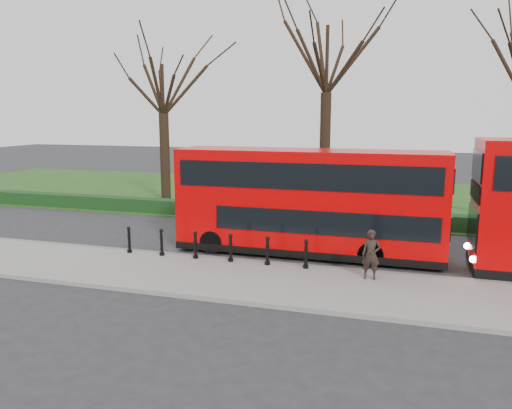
% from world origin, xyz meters
% --- Properties ---
extents(ground, '(120.00, 120.00, 0.00)m').
position_xyz_m(ground, '(0.00, 0.00, 0.00)').
color(ground, '#28282B').
rests_on(ground, ground).
extents(pavement, '(60.00, 4.00, 0.15)m').
position_xyz_m(pavement, '(0.00, -3.00, 0.07)').
color(pavement, gray).
rests_on(pavement, ground).
extents(kerb, '(60.00, 0.25, 0.16)m').
position_xyz_m(kerb, '(0.00, -1.00, 0.07)').
color(kerb, slate).
rests_on(kerb, ground).
extents(grass_verge, '(60.00, 18.00, 0.06)m').
position_xyz_m(grass_verge, '(0.00, 15.00, 0.03)').
color(grass_verge, '#224517').
rests_on(grass_verge, ground).
extents(hedge, '(60.00, 0.90, 0.80)m').
position_xyz_m(hedge, '(0.00, 6.80, 0.40)').
color(hedge, black).
rests_on(hedge, ground).
extents(yellow_line_outer, '(60.00, 0.10, 0.01)m').
position_xyz_m(yellow_line_outer, '(0.00, -0.70, 0.01)').
color(yellow_line_outer, yellow).
rests_on(yellow_line_outer, ground).
extents(yellow_line_inner, '(60.00, 0.10, 0.01)m').
position_xyz_m(yellow_line_inner, '(0.00, -0.50, 0.01)').
color(yellow_line_inner, yellow).
rests_on(yellow_line_inner, ground).
extents(tree_left, '(6.49, 6.49, 10.14)m').
position_xyz_m(tree_left, '(-8.00, 10.00, 7.37)').
color(tree_left, black).
rests_on(tree_left, ground).
extents(tree_mid, '(7.82, 7.82, 12.22)m').
position_xyz_m(tree_mid, '(2.00, 10.00, 8.89)').
color(tree_mid, black).
rests_on(tree_mid, ground).
extents(bollard_row, '(7.22, 0.15, 1.00)m').
position_xyz_m(bollard_row, '(-0.33, -1.35, 0.65)').
color(bollard_row, black).
rests_on(bollard_row, pavement).
extents(bus_lead, '(10.48, 2.41, 4.17)m').
position_xyz_m(bus_lead, '(2.80, 0.98, 2.10)').
color(bus_lead, '#C80002').
rests_on(bus_lead, ground).
extents(pedestrian, '(0.62, 0.42, 1.66)m').
position_xyz_m(pedestrian, '(5.48, -1.87, 0.98)').
color(pedestrian, black).
rests_on(pedestrian, pavement).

